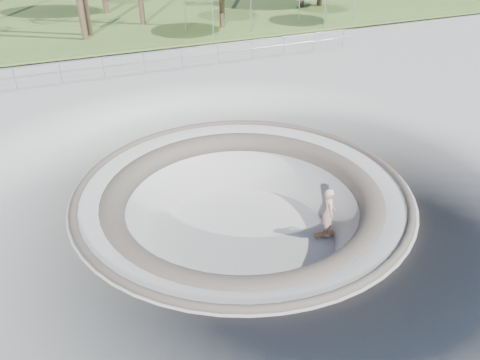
# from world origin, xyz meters

# --- Properties ---
(ground) EXTENTS (180.00, 180.00, 0.00)m
(ground) POSITION_xyz_m (0.00, 0.00, 0.00)
(ground) COLOR #A4A39F
(ground) RESTS_ON ground
(skate_bowl) EXTENTS (14.00, 14.00, 4.10)m
(skate_bowl) POSITION_xyz_m (0.00, 0.00, -1.83)
(skate_bowl) COLOR #A4A39F
(skate_bowl) RESTS_ON ground
(grass_strip) EXTENTS (180.00, 36.00, 0.12)m
(grass_strip) POSITION_xyz_m (0.00, 34.00, 0.22)
(grass_strip) COLOR #415A24
(grass_strip) RESTS_ON ground
(distant_hills) EXTENTS (103.20, 45.00, 28.60)m
(distant_hills) POSITION_xyz_m (3.78, 57.17, -7.02)
(distant_hills) COLOR brown
(distant_hills) RESTS_ON ground
(safety_railing) EXTENTS (25.00, 0.06, 1.03)m
(safety_railing) POSITION_xyz_m (0.00, 12.00, 0.69)
(safety_railing) COLOR #989BA0
(safety_railing) RESTS_ON ground
(skateboard) EXTENTS (0.86, 0.35, 0.09)m
(skateboard) POSITION_xyz_m (2.57, -1.03, -1.83)
(skateboard) COLOR #99653D
(skateboard) RESTS_ON ground
(skater) EXTENTS (0.59, 0.72, 1.71)m
(skater) POSITION_xyz_m (2.57, -1.03, -0.96)
(skater) COLOR tan
(skater) RESTS_ON skateboard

